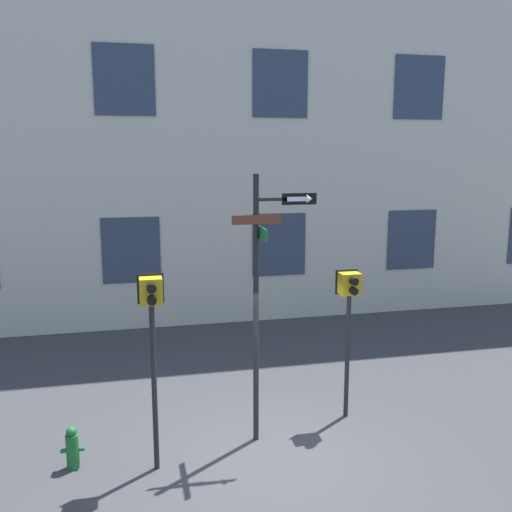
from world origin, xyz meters
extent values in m
plane|color=#38383A|center=(0.00, 0.00, 0.00)|extent=(60.00, 60.00, 0.00)
cube|color=beige|center=(0.00, 7.46, 6.43)|extent=(24.00, 0.60, 12.85)
cube|color=#2D384C|center=(-2.00, 7.14, 2.14)|extent=(1.50, 0.03, 1.73)
cube|color=#2D384C|center=(2.00, 7.14, 2.14)|extent=(1.50, 0.03, 1.73)
cube|color=#2D384C|center=(6.00, 7.14, 2.14)|extent=(1.50, 0.03, 1.73)
cube|color=#2D384C|center=(-2.00, 7.14, 6.43)|extent=(1.50, 0.03, 1.73)
cube|color=#2D384C|center=(2.00, 7.14, 6.43)|extent=(1.50, 0.03, 1.73)
cube|color=#2D384C|center=(6.00, 7.14, 6.43)|extent=(1.50, 0.03, 1.73)
cylinder|color=black|center=(-0.13, 0.67, 2.18)|extent=(0.09, 0.09, 4.37)
cube|color=black|center=(0.21, 0.67, 3.97)|extent=(0.69, 0.05, 0.05)
cube|color=brown|center=(-0.13, 0.61, 3.67)|extent=(0.79, 0.02, 0.14)
cube|color=#196B2D|center=(-0.07, 0.67, 3.47)|extent=(0.02, 0.93, 0.20)
cube|color=black|center=(0.55, 0.65, 3.97)|extent=(0.56, 0.02, 0.18)
cube|color=white|center=(0.51, 0.64, 3.97)|extent=(0.32, 0.01, 0.07)
cone|color=white|center=(0.71, 0.64, 3.97)|extent=(0.10, 0.14, 0.14)
cylinder|color=black|center=(-1.79, 0.14, 1.28)|extent=(0.08, 0.08, 2.56)
cube|color=gold|center=(-1.79, 0.14, 2.75)|extent=(0.32, 0.26, 0.38)
cube|color=black|center=(-1.79, 0.28, 2.75)|extent=(0.38, 0.02, 0.44)
cylinder|color=black|center=(-1.79, -0.05, 2.84)|extent=(0.13, 0.12, 0.13)
cylinder|color=black|center=(-1.79, -0.05, 2.67)|extent=(0.13, 0.12, 0.13)
cylinder|color=#EA4C14|center=(-1.79, 0.00, 2.84)|extent=(0.11, 0.01, 0.11)
cylinder|color=black|center=(1.63, 1.12, 1.13)|extent=(0.08, 0.08, 2.26)
cube|color=gold|center=(1.63, 1.12, 2.45)|extent=(0.35, 0.26, 0.38)
cube|color=black|center=(1.63, 1.26, 2.45)|extent=(0.41, 0.02, 0.44)
cylinder|color=black|center=(1.63, 0.93, 2.54)|extent=(0.13, 0.12, 0.13)
cylinder|color=black|center=(1.63, 0.93, 2.37)|extent=(0.13, 0.12, 0.13)
cylinder|color=#EA4C14|center=(1.63, 0.98, 2.54)|extent=(0.11, 0.01, 0.11)
cylinder|color=#196028|center=(-3.02, 0.43, 0.27)|extent=(0.19, 0.19, 0.53)
sphere|color=#196028|center=(-3.02, 0.43, 0.58)|extent=(0.16, 0.16, 0.16)
cylinder|color=#196028|center=(-3.15, 0.43, 0.29)|extent=(0.08, 0.07, 0.07)
cylinder|color=#196028|center=(-2.88, 0.43, 0.29)|extent=(0.08, 0.07, 0.07)
camera|label=1|loc=(-2.08, -7.85, 4.72)|focal=40.00mm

